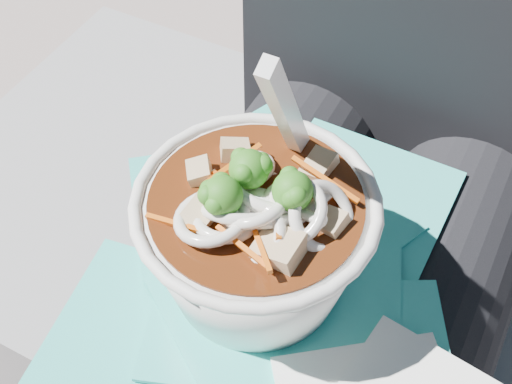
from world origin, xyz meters
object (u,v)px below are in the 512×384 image
at_px(plastic_bag, 278,282).
at_px(udon_bowl, 256,234).
at_px(stone_ledge, 334,360).
at_px(person_body, 339,247).
at_px(lap, 295,340).

height_order(plastic_bag, udon_bowl, udon_bowl).
height_order(stone_ledge, person_body, person_body).
bearing_deg(plastic_bag, lap, 6.30).
distance_m(plastic_bag, udon_bowl, 0.07).
bearing_deg(person_body, lap, -90.00).
height_order(stone_ledge, udon_bowl, udon_bowl).
bearing_deg(udon_bowl, plastic_bag, 36.27).
bearing_deg(person_body, stone_ledge, 90.00).
distance_m(person_body, udon_bowl, 0.17).
distance_m(lap, person_body, 0.10).
bearing_deg(plastic_bag, stone_ledge, 83.36).
relative_size(stone_ledge, udon_bowl, 4.73).
bearing_deg(udon_bowl, person_body, 73.15).
distance_m(lap, udon_bowl, 0.15).
height_order(lap, plastic_bag, plastic_bag).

